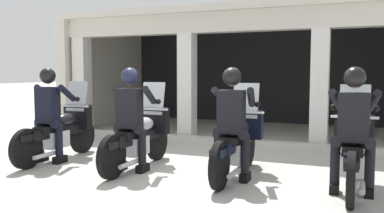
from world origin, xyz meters
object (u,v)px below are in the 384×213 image
Objects in this scene: police_officer_far_left at (49,107)px; police_officer_far_right at (354,120)px; motorcycle_center_right at (237,142)px; police_officer_center_right at (232,114)px; motorcycle_far_right at (353,151)px; police_officer_center_left at (131,110)px; bollard_kerbside at (50,113)px; motorcycle_far_left at (61,131)px; motorcycle_center_left at (140,136)px.

police_officer_far_left is 4.74m from police_officer_far_right.
police_officer_center_right is at bearing -94.80° from motorcycle_center_right.
motorcycle_far_right is at bearing -7.98° from motorcycle_center_right.
police_officer_center_left reaches higher than bollard_kerbside.
police_officer_center_right reaches higher than motorcycle_center_right.
motorcycle_center_right is 1.29× the size of police_officer_center_right.
motorcycle_far_right is 0.52m from police_officer_far_right.
police_officer_far_right reaches higher than motorcycle_far_left.
motorcycle_far_right is at bearing 3.29° from police_officer_center_left.
police_officer_center_right is 1.58m from police_officer_far_right.
motorcycle_far_left is 1.66m from police_officer_center_left.
police_officer_center_left and police_officer_far_right have the same top height.
bollard_kerbside is at bearing 147.57° from motorcycle_center_left.
police_officer_far_left is 3.16m from police_officer_center_right.
police_officer_center_right is at bearing -8.95° from motorcycle_center_left.
motorcycle_center_right and motorcycle_far_right have the same top height.
bollard_kerbside is (-2.29, 2.59, -0.44)m from police_officer_far_left.
police_officer_far_left is at bearing -171.86° from motorcycle_center_left.
police_officer_far_left is 0.78× the size of motorcycle_far_right.
motorcycle_far_right is at bearing 2.26° from police_officer_center_right.
police_officer_far_left is 1.00× the size of police_officer_center_right.
bollard_kerbside is at bearing 130.88° from police_officer_far_left.
police_officer_far_right reaches higher than motorcycle_far_right.
police_officer_far_left is at bearing 177.95° from police_officer_center_left.
motorcycle_center_left is 1.58m from motorcycle_center_right.
police_officer_far_left reaches higher than motorcycle_center_right.
motorcycle_far_left is at bearing 171.48° from police_officer_center_right.
police_officer_far_right reaches higher than motorcycle_center_left.
police_officer_center_left is (-0.00, -0.28, 0.44)m from motorcycle_center_left.
police_officer_center_left is 3.20m from motorcycle_far_right.
police_officer_far_left is 3.21m from motorcycle_center_right.
police_officer_center_right is at bearing -24.84° from bollard_kerbside.
motorcycle_center_left is 0.52m from police_officer_center_left.
motorcycle_far_left is 1.00× the size of motorcycle_center_right.
motorcycle_center_left is 2.03× the size of bollard_kerbside.
police_officer_center_left is 1.58× the size of bollard_kerbside.
police_officer_far_right is at bearing -1.05° from police_officer_far_left.
police_officer_far_right is at bearing -20.43° from bollard_kerbside.
motorcycle_far_left is at bearing 178.16° from police_officer_far_right.
motorcycle_far_left is 4.77m from police_officer_far_right.
motorcycle_center_left is 4.52m from bollard_kerbside.
police_officer_far_left is 3.49m from bollard_kerbside.
police_officer_center_right is (-0.00, -0.28, 0.44)m from motorcycle_center_right.
motorcycle_center_left is 3.20m from police_officer_far_right.
motorcycle_center_right is at bearing 168.47° from police_officer_far_right.
police_officer_far_left is (-0.00, -0.28, 0.44)m from motorcycle_far_left.
motorcycle_far_right is at bearing -18.37° from bollard_kerbside.
police_officer_far_left is at bearing -48.44° from bollard_kerbside.
police_officer_far_left is 1.00× the size of police_officer_far_right.
police_officer_center_left is 1.58m from police_officer_center_right.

